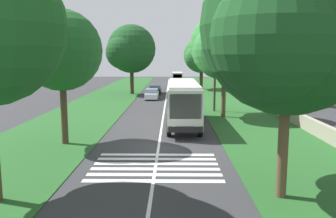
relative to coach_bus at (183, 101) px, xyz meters
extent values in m
plane|color=#333335|center=(-7.60, 1.80, -2.15)|extent=(160.00, 160.00, 0.00)
cube|color=#235623|center=(7.40, 10.00, -2.13)|extent=(120.00, 8.00, 0.04)
cube|color=#235623|center=(7.40, -6.40, -2.13)|extent=(120.00, 8.00, 0.04)
cube|color=silver|center=(7.40, 1.80, -2.14)|extent=(110.00, 0.16, 0.01)
cube|color=silver|center=(-0.03, 0.00, -0.05)|extent=(11.00, 2.50, 2.90)
cube|color=slate|center=(0.27, 0.00, 0.48)|extent=(9.68, 2.54, 0.85)
cube|color=slate|center=(-5.49, 0.00, 0.30)|extent=(0.08, 2.20, 1.74)
cube|color=#B29E19|center=(-0.03, 0.00, -1.05)|extent=(10.78, 2.53, 0.36)
cube|color=silver|center=(-0.03, 0.00, 1.49)|extent=(10.56, 2.30, 0.18)
cube|color=black|center=(-5.61, 0.00, -1.28)|extent=(0.16, 2.40, 0.40)
sphere|color=#F2EDCC|center=(-5.55, 0.80, -1.15)|extent=(0.24, 0.24, 0.24)
sphere|color=#F2EDCC|center=(-5.55, -0.81, -1.15)|extent=(0.24, 0.24, 0.24)
cylinder|color=black|center=(-3.93, 1.15, -1.60)|extent=(1.10, 0.32, 1.10)
cylinder|color=black|center=(3.47, 1.15, -1.60)|extent=(1.10, 0.32, 1.10)
cylinder|color=black|center=(-3.93, -1.15, -1.60)|extent=(1.10, 0.32, 1.10)
cylinder|color=black|center=(3.47, -1.15, -1.60)|extent=(1.10, 0.32, 1.10)
cube|color=silver|center=(-13.36, 1.80, -2.14)|extent=(0.45, 6.80, 0.01)
cube|color=silver|center=(-12.46, 1.80, -2.14)|extent=(0.45, 6.80, 0.01)
cube|color=silver|center=(-11.56, 1.80, -2.14)|extent=(0.45, 6.80, 0.01)
cube|color=silver|center=(-10.66, 1.80, -2.14)|extent=(0.45, 6.80, 0.01)
cube|color=silver|center=(-9.76, 1.80, -2.14)|extent=(0.45, 6.80, 0.01)
cube|color=silver|center=(-8.86, 1.80, -2.14)|extent=(0.45, 6.80, 0.01)
cube|color=silver|center=(18.80, 3.74, -1.62)|extent=(4.30, 1.75, 0.70)
cube|color=slate|center=(18.70, 3.74, -0.99)|extent=(2.00, 1.61, 0.55)
cylinder|color=black|center=(17.45, 4.52, -1.83)|extent=(0.64, 0.22, 0.64)
cylinder|color=black|center=(20.15, 4.52, -1.83)|extent=(0.64, 0.22, 0.64)
cylinder|color=black|center=(17.45, 2.96, -1.83)|extent=(0.64, 0.22, 0.64)
cylinder|color=black|center=(20.15, 2.96, -1.83)|extent=(0.64, 0.22, 0.64)
cube|color=black|center=(25.37, 3.60, -1.62)|extent=(4.30, 1.75, 0.70)
cube|color=slate|center=(25.27, 3.60, -0.99)|extent=(2.00, 1.61, 0.55)
cylinder|color=black|center=(24.02, 4.38, -1.83)|extent=(0.64, 0.22, 0.64)
cylinder|color=black|center=(26.72, 4.38, -1.83)|extent=(0.64, 0.22, 0.64)
cylinder|color=black|center=(24.02, 2.82, -1.83)|extent=(0.64, 0.22, 0.64)
cylinder|color=black|center=(26.72, 2.82, -1.83)|extent=(0.64, 0.22, 0.64)
cube|color=#145933|center=(33.25, -0.13, -1.62)|extent=(4.30, 1.75, 0.70)
cube|color=slate|center=(33.15, -0.13, -0.99)|extent=(2.00, 1.61, 0.55)
cylinder|color=black|center=(31.90, 0.65, -1.83)|extent=(0.64, 0.22, 0.64)
cylinder|color=black|center=(34.60, 0.65, -1.83)|extent=(0.64, 0.22, 0.64)
cylinder|color=black|center=(31.90, -0.91, -1.83)|extent=(0.64, 0.22, 0.64)
cylinder|color=black|center=(34.60, -0.91, -1.83)|extent=(0.64, 0.22, 0.64)
cube|color=silver|center=(44.44, -0.11, -0.67)|extent=(6.00, 2.10, 2.10)
cube|color=slate|center=(44.64, -0.11, -0.29)|extent=(5.04, 2.13, 0.70)
cube|color=slate|center=(41.47, -0.11, -0.46)|extent=(0.06, 1.76, 1.18)
cylinder|color=black|center=(42.54, 0.84, -1.77)|extent=(0.76, 0.24, 0.76)
cylinder|color=black|center=(46.34, 0.84, -1.77)|extent=(0.76, 0.24, 0.76)
cylinder|color=black|center=(42.54, -1.06, -1.77)|extent=(0.76, 0.24, 0.76)
cylinder|color=black|center=(46.34, -1.06, -1.77)|extent=(0.76, 0.24, 0.76)
cylinder|color=#3D2D1E|center=(25.37, 7.22, 0.34)|extent=(0.57, 0.57, 4.90)
sphere|color=#19471E|center=(25.37, 7.22, 4.84)|extent=(7.44, 7.44, 7.44)
sphere|color=#19471E|center=(27.60, 7.22, 4.28)|extent=(4.41, 4.41, 4.41)
sphere|color=#19471E|center=(23.51, 8.34, 4.28)|extent=(5.03, 5.03, 5.03)
sphere|color=#1E5623|center=(-13.91, 8.06, 4.40)|extent=(4.23, 4.23, 4.23)
cylinder|color=#4C3826|center=(-6.30, 8.12, 0.27)|extent=(0.44, 0.44, 4.75)
sphere|color=#1E5623|center=(-6.30, 8.12, 4.10)|extent=(5.30, 5.30, 5.30)
sphere|color=#1E5623|center=(-4.71, 8.12, 3.70)|extent=(2.97, 2.97, 2.97)
sphere|color=#1E5623|center=(-7.63, 8.92, 3.70)|extent=(3.09, 3.09, 3.09)
cylinder|color=brown|center=(-15.22, -3.65, 0.42)|extent=(0.43, 0.43, 5.06)
sphere|color=#19471E|center=(-15.22, -3.65, 4.87)|extent=(6.99, 6.99, 6.99)
sphere|color=#19471E|center=(-13.12, -3.65, 4.35)|extent=(5.13, 5.13, 5.13)
sphere|color=#19471E|center=(-16.97, -2.60, 4.35)|extent=(4.47, 4.47, 4.47)
cylinder|color=#3D2D1E|center=(33.04, -4.20, 0.04)|extent=(0.59, 0.59, 4.29)
sphere|color=#286B2D|center=(33.04, -4.20, 3.91)|extent=(6.28, 6.28, 6.28)
sphere|color=#286B2D|center=(34.92, -4.20, 3.44)|extent=(4.35, 4.35, 4.35)
sphere|color=#286B2D|center=(31.47, -3.26, 3.44)|extent=(4.17, 4.17, 4.17)
cylinder|color=brown|center=(4.36, -4.03, 0.41)|extent=(0.42, 0.42, 5.04)
sphere|color=#337A38|center=(4.36, -4.03, 4.73)|extent=(6.53, 6.53, 6.53)
sphere|color=#337A38|center=(6.32, -4.03, 4.24)|extent=(4.68, 4.68, 4.68)
sphere|color=#337A38|center=(2.73, -3.05, 4.24)|extent=(4.34, 4.34, 4.34)
cylinder|color=#473828|center=(7.91, -3.57, 2.25)|extent=(0.24, 0.24, 8.71)
cube|color=#3D3326|center=(7.91, -3.57, 6.01)|extent=(0.12, 1.40, 0.12)
cube|color=#9E937F|center=(12.40, -9.80, -1.56)|extent=(70.00, 0.40, 1.08)
cube|color=beige|center=(16.86, -15.66, 1.03)|extent=(9.30, 6.33, 6.35)
cube|color=brown|center=(16.86, -15.66, 4.59)|extent=(9.90, 6.93, 0.77)
camera|label=1|loc=(-29.30, 0.90, 3.71)|focal=37.55mm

